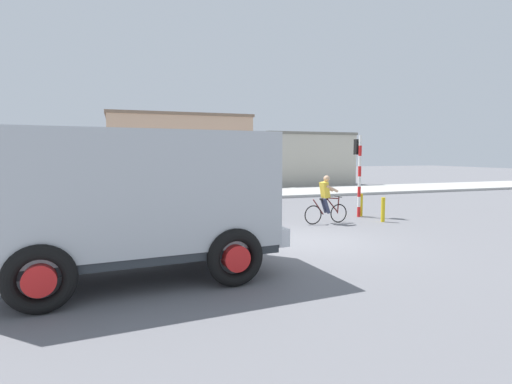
{
  "coord_description": "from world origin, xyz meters",
  "views": [
    {
      "loc": [
        -5.02,
        -10.17,
        2.47
      ],
      "look_at": [
        -0.61,
        2.5,
        1.2
      ],
      "focal_mm": 28.14,
      "sensor_mm": 36.0,
      "label": 1
    }
  ],
  "objects_px": {
    "truck_foreground": "(137,195)",
    "car_red_near": "(164,190)",
    "bollard_near": "(383,210)",
    "cyclist": "(326,200)",
    "bollard_far": "(361,205)",
    "traffic_light_pole": "(359,164)",
    "pedestrian_near_kerb": "(254,188)"
  },
  "relations": [
    {
      "from": "truck_foreground",
      "to": "car_red_near",
      "type": "bearing_deg",
      "value": 81.01
    },
    {
      "from": "truck_foreground",
      "to": "bollard_near",
      "type": "bearing_deg",
      "value": 24.4
    },
    {
      "from": "cyclist",
      "to": "bollard_far",
      "type": "distance_m",
      "value": 2.42
    },
    {
      "from": "car_red_near",
      "to": "bollard_near",
      "type": "height_order",
      "value": "car_red_near"
    },
    {
      "from": "traffic_light_pole",
      "to": "bollard_far",
      "type": "xyz_separation_m",
      "value": [
        0.17,
        0.03,
        -1.62
      ]
    },
    {
      "from": "traffic_light_pole",
      "to": "truck_foreground",
      "type": "bearing_deg",
      "value": -148.13
    },
    {
      "from": "pedestrian_near_kerb",
      "to": "bollard_near",
      "type": "bearing_deg",
      "value": -65.63
    },
    {
      "from": "traffic_light_pole",
      "to": "car_red_near",
      "type": "bearing_deg",
      "value": 142.27
    },
    {
      "from": "truck_foreground",
      "to": "traffic_light_pole",
      "type": "relative_size",
      "value": 1.75
    },
    {
      "from": "traffic_light_pole",
      "to": "bollard_near",
      "type": "distance_m",
      "value": 2.13
    },
    {
      "from": "cyclist",
      "to": "car_red_near",
      "type": "relative_size",
      "value": 0.41
    },
    {
      "from": "bollard_far",
      "to": "pedestrian_near_kerb",
      "type": "bearing_deg",
      "value": 120.27
    },
    {
      "from": "cyclist",
      "to": "car_red_near",
      "type": "xyz_separation_m",
      "value": [
        -4.94,
        6.36,
        -0.05
      ]
    },
    {
      "from": "cyclist",
      "to": "pedestrian_near_kerb",
      "type": "distance_m",
      "value": 5.92
    },
    {
      "from": "bollard_far",
      "to": "car_red_near",
      "type": "bearing_deg",
      "value": 143.07
    },
    {
      "from": "truck_foreground",
      "to": "car_red_near",
      "type": "distance_m",
      "value": 10.88
    },
    {
      "from": "cyclist",
      "to": "traffic_light_pole",
      "type": "xyz_separation_m",
      "value": [
        1.98,
        1.0,
        1.2
      ]
    },
    {
      "from": "car_red_near",
      "to": "bollard_far",
      "type": "distance_m",
      "value": 8.87
    },
    {
      "from": "bollard_far",
      "to": "bollard_near",
      "type": "bearing_deg",
      "value": -90.0
    },
    {
      "from": "truck_foreground",
      "to": "cyclist",
      "type": "distance_m",
      "value": 7.98
    },
    {
      "from": "car_red_near",
      "to": "pedestrian_near_kerb",
      "type": "distance_m",
      "value": 4.28
    },
    {
      "from": "cyclist",
      "to": "bollard_near",
      "type": "bearing_deg",
      "value": -9.77
    },
    {
      "from": "traffic_light_pole",
      "to": "bollard_far",
      "type": "height_order",
      "value": "traffic_light_pole"
    },
    {
      "from": "cyclist",
      "to": "bollard_near",
      "type": "distance_m",
      "value": 2.22
    },
    {
      "from": "truck_foreground",
      "to": "cyclist",
      "type": "height_order",
      "value": "truck_foreground"
    },
    {
      "from": "truck_foreground",
      "to": "bollard_near",
      "type": "distance_m",
      "value": 9.72
    },
    {
      "from": "traffic_light_pole",
      "to": "car_red_near",
      "type": "xyz_separation_m",
      "value": [
        -6.92,
        5.35,
        -1.25
      ]
    },
    {
      "from": "cyclist",
      "to": "bollard_far",
      "type": "height_order",
      "value": "cyclist"
    },
    {
      "from": "traffic_light_pole",
      "to": "pedestrian_near_kerb",
      "type": "relative_size",
      "value": 1.98
    },
    {
      "from": "car_red_near",
      "to": "pedestrian_near_kerb",
      "type": "bearing_deg",
      "value": -6.35
    },
    {
      "from": "truck_foreground",
      "to": "bollard_far",
      "type": "bearing_deg",
      "value": 31.51
    },
    {
      "from": "cyclist",
      "to": "car_red_near",
      "type": "distance_m",
      "value": 8.05
    }
  ]
}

